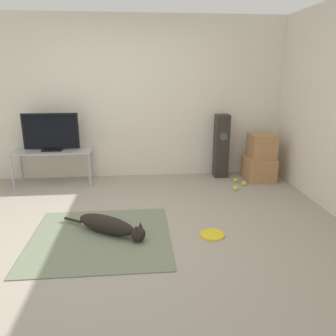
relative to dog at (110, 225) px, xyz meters
name	(u,v)px	position (x,y,z in m)	size (l,w,h in m)	color
ground_plane	(123,233)	(0.13, 0.02, -0.11)	(12.00, 12.00, 0.00)	#9E9384
wall_back	(125,99)	(0.13, 2.12, 1.17)	(8.00, 0.06, 2.55)	silver
area_rug	(101,237)	(-0.10, -0.07, -0.10)	(1.47, 1.38, 0.01)	slate
dog	(110,225)	(0.00, 0.00, 0.00)	(0.94, 0.63, 0.20)	black
frisbee	(212,234)	(1.10, -0.12, -0.10)	(0.27, 0.27, 0.03)	yellow
cardboard_box_lower	(259,169)	(2.27, 1.67, 0.08)	(0.45, 0.46, 0.37)	#A87A4C
cardboard_box_upper	(262,146)	(2.28, 1.67, 0.45)	(0.38, 0.39, 0.38)	#A87A4C
floor_speaker	(221,146)	(1.69, 1.91, 0.41)	(0.22, 0.22, 1.04)	#2D2823
tv_stand	(53,154)	(-0.99, 1.80, 0.36)	(1.20, 0.46, 0.54)	#A8A8AD
tv	(51,132)	(-0.99, 1.80, 0.71)	(0.83, 0.20, 0.57)	black
tennis_ball_by_boxes	(244,183)	(1.95, 1.41, -0.08)	(0.07, 0.07, 0.07)	#C6E033
tennis_ball_near_speaker	(236,180)	(1.86, 1.58, -0.08)	(0.07, 0.07, 0.07)	#C6E033
tennis_ball_loose_on_carpet	(236,188)	(1.75, 1.22, -0.08)	(0.07, 0.07, 0.07)	#C6E033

